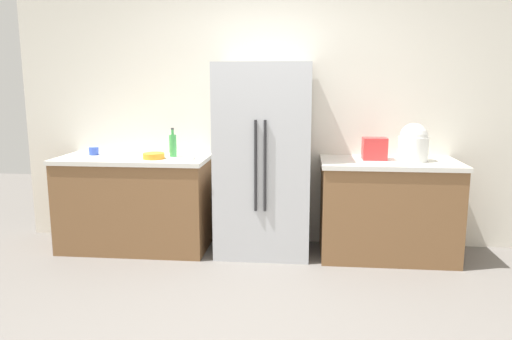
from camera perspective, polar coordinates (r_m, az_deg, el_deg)
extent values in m
plane|color=slate|center=(3.21, -0.38, -18.68)|extent=(10.01, 10.01, 0.00)
cube|color=silver|center=(4.68, 2.07, 9.68)|extent=(5.01, 0.10, 3.02)
cube|color=brown|center=(4.70, -14.11, -4.02)|extent=(1.37, 0.64, 0.84)
cube|color=silver|center=(4.62, -14.34, 1.29)|extent=(1.40, 0.67, 0.04)
cube|color=brown|center=(4.50, 15.33, -4.73)|extent=(1.18, 0.64, 0.84)
cube|color=silver|center=(4.41, 15.60, 0.82)|extent=(1.21, 0.67, 0.04)
cube|color=#B7BABF|center=(4.36, 0.89, 1.16)|extent=(0.84, 0.61, 1.73)
cylinder|color=#262628|center=(4.05, -0.06, 0.47)|extent=(0.02, 0.02, 0.78)
cylinder|color=#262628|center=(4.04, 1.07, 0.45)|extent=(0.02, 0.02, 0.78)
cube|color=red|center=(4.42, 13.90, 2.48)|extent=(0.21, 0.17, 0.20)
cylinder|color=white|center=(4.44, 18.15, 2.40)|extent=(0.26, 0.26, 0.21)
sphere|color=white|center=(4.43, 18.23, 3.76)|extent=(0.24, 0.24, 0.24)
cylinder|color=green|center=(4.54, -9.85, 2.86)|extent=(0.07, 0.07, 0.20)
cylinder|color=green|center=(4.52, -9.89, 4.45)|extent=(0.02, 0.02, 0.05)
cylinder|color=#333338|center=(4.52, -9.91, 4.86)|extent=(0.03, 0.03, 0.02)
cylinder|color=white|center=(4.36, -7.90, 1.74)|extent=(0.10, 0.10, 0.07)
cylinder|color=blue|center=(4.84, -18.71, 2.14)|extent=(0.09, 0.09, 0.07)
cylinder|color=orange|center=(4.45, -12.06, 1.65)|extent=(0.20, 0.20, 0.05)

